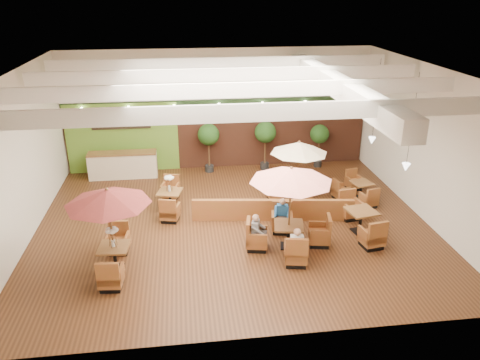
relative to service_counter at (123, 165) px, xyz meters
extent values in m
plane|color=#381E0F|center=(4.40, -5.10, -0.58)|extent=(14.00, 14.00, 0.00)
cube|color=silver|center=(4.40, 0.90, 2.17)|extent=(14.00, 0.04, 5.50)
cube|color=silver|center=(4.40, -11.10, 2.17)|extent=(14.00, 0.04, 5.50)
cube|color=silver|center=(-2.60, -5.10, 2.17)|extent=(0.04, 12.00, 5.50)
cube|color=silver|center=(11.40, -5.10, 2.17)|extent=(0.04, 12.00, 5.50)
cube|color=white|center=(4.40, -5.10, 4.92)|extent=(14.00, 12.00, 0.04)
cube|color=brown|center=(4.40, 0.84, 1.02)|extent=(13.90, 0.10, 3.20)
cube|color=#1E3819|center=(4.40, 0.83, 2.47)|extent=(13.90, 0.12, 0.35)
cube|color=#5D8D29|center=(0.00, 0.78, 1.02)|extent=(5.00, 0.08, 3.20)
cube|color=black|center=(0.00, 0.70, 1.82)|extent=(2.60, 0.08, 0.70)
cube|color=white|center=(7.90, -5.10, 4.37)|extent=(0.60, 11.00, 0.60)
cube|color=white|center=(4.40, -9.10, 4.57)|extent=(13.60, 0.12, 0.45)
cube|color=white|center=(4.40, -6.40, 4.57)|extent=(13.60, 0.12, 0.45)
cube|color=white|center=(4.40, -3.80, 4.57)|extent=(13.60, 0.12, 0.45)
cube|color=white|center=(4.40, -1.10, 4.57)|extent=(13.60, 0.12, 0.45)
cylinder|color=black|center=(10.20, -6.10, 3.32)|extent=(0.01, 0.01, 3.20)
cone|color=white|center=(10.20, -6.10, 1.72)|extent=(0.28, 0.28, 0.28)
cylinder|color=black|center=(10.20, -3.10, 3.32)|extent=(0.01, 0.01, 3.20)
cone|color=white|center=(10.20, -3.10, 1.72)|extent=(0.28, 0.28, 0.28)
sphere|color=#FFEAC6|center=(-1.60, 0.60, 2.47)|extent=(0.14, 0.14, 0.14)
sphere|color=#FFEAC6|center=(0.40, 0.60, 2.47)|extent=(0.14, 0.14, 0.14)
sphere|color=#FFEAC6|center=(2.40, 0.60, 2.47)|extent=(0.14, 0.14, 0.14)
sphere|color=#FFEAC6|center=(4.40, 0.60, 2.47)|extent=(0.14, 0.14, 0.14)
sphere|color=#FFEAC6|center=(6.40, 0.60, 2.47)|extent=(0.14, 0.14, 0.14)
sphere|color=#FFEAC6|center=(8.40, 0.60, 2.47)|extent=(0.14, 0.14, 0.14)
sphere|color=#FFEAC6|center=(10.40, 0.60, 2.47)|extent=(0.14, 0.14, 0.14)
cube|color=beige|center=(0.00, 0.00, -0.03)|extent=(3.00, 0.70, 1.10)
cube|color=brown|center=(0.00, 0.00, 0.57)|extent=(3.00, 0.75, 0.06)
cube|color=brown|center=(5.86, -4.99, -0.17)|extent=(5.89, 0.94, 0.82)
cube|color=brown|center=(0.50, -7.55, 0.17)|extent=(0.95, 0.95, 0.06)
cylinder|color=black|center=(0.50, -7.55, -0.20)|extent=(0.10, 0.10, 0.69)
cube|color=black|center=(0.50, -7.55, -0.56)|extent=(0.51, 0.51, 0.04)
cube|color=brown|center=(0.50, -8.54, -0.27)|extent=(0.70, 0.70, 0.33)
cube|color=brown|center=(0.52, -8.81, 0.04)|extent=(0.65, 0.16, 0.73)
cube|color=brown|center=(0.20, -8.51, -0.06)|extent=(0.13, 0.58, 0.29)
cube|color=brown|center=(0.80, -8.56, -0.06)|extent=(0.13, 0.58, 0.29)
cube|color=black|center=(0.50, -8.54, -0.51)|extent=(0.62, 0.62, 0.15)
cube|color=brown|center=(0.50, -6.56, -0.27)|extent=(0.70, 0.70, 0.33)
cube|color=brown|center=(0.48, -6.29, 0.04)|extent=(0.65, 0.16, 0.73)
cube|color=brown|center=(0.80, -6.59, -0.06)|extent=(0.13, 0.58, 0.29)
cube|color=brown|center=(0.20, -6.54, -0.06)|extent=(0.13, 0.58, 0.29)
cube|color=black|center=(0.50, -6.56, -0.51)|extent=(0.62, 0.62, 0.15)
cylinder|color=brown|center=(0.50, -7.55, 0.72)|extent=(0.06, 0.06, 2.60)
cone|color=maroon|center=(0.50, -7.55, 1.84)|extent=(2.50, 2.50, 0.45)
sphere|color=brown|center=(0.50, -7.55, 2.07)|extent=(0.10, 0.10, 0.10)
cylinder|color=silver|center=(0.50, -7.55, 0.31)|extent=(0.10, 0.10, 0.22)
cube|color=brown|center=(6.01, -6.94, 0.21)|extent=(1.10, 1.10, 0.07)
cylinder|color=black|center=(6.01, -6.94, -0.18)|extent=(0.11, 0.11, 0.73)
cube|color=black|center=(6.01, -6.94, -0.56)|extent=(0.58, 0.58, 0.04)
cube|color=brown|center=(6.01, -7.99, -0.25)|extent=(0.80, 0.80, 0.35)
cube|color=brown|center=(6.06, -8.27, 0.08)|extent=(0.69, 0.24, 0.77)
cube|color=brown|center=(5.69, -7.93, -0.03)|extent=(0.20, 0.61, 0.31)
cube|color=brown|center=(6.32, -8.05, -0.03)|extent=(0.20, 0.61, 0.31)
cube|color=black|center=(6.01, -7.99, -0.51)|extent=(0.71, 0.71, 0.15)
cube|color=brown|center=(6.01, -5.89, -0.25)|extent=(0.80, 0.80, 0.35)
cube|color=brown|center=(5.95, -5.61, 0.08)|extent=(0.69, 0.24, 0.77)
cube|color=brown|center=(6.32, -5.95, -0.03)|extent=(0.20, 0.61, 0.31)
cube|color=brown|center=(5.69, -5.84, -0.03)|extent=(0.20, 0.61, 0.31)
cube|color=black|center=(6.01, -5.89, -0.51)|extent=(0.71, 0.71, 0.15)
cube|color=brown|center=(4.96, -6.94, -0.25)|extent=(0.80, 0.80, 0.35)
cube|color=brown|center=(5.24, -6.89, 0.08)|extent=(0.24, 0.69, 0.77)
cube|color=brown|center=(5.02, -6.63, -0.03)|extent=(0.61, 0.20, 0.31)
cube|color=brown|center=(4.90, -7.26, -0.03)|extent=(0.61, 0.20, 0.31)
cube|color=black|center=(4.96, -6.94, -0.51)|extent=(0.71, 0.71, 0.15)
cube|color=brown|center=(7.05, -6.94, -0.25)|extent=(0.80, 0.80, 0.35)
cube|color=brown|center=(6.77, -7.00, 0.08)|extent=(0.24, 0.69, 0.77)
cube|color=brown|center=(6.99, -7.26, -0.03)|extent=(0.61, 0.20, 0.31)
cube|color=brown|center=(7.11, -6.63, -0.03)|extent=(0.61, 0.20, 0.31)
cube|color=black|center=(7.05, -6.94, -0.51)|extent=(0.71, 0.71, 0.15)
cylinder|color=brown|center=(6.01, -6.94, 0.79)|extent=(0.06, 0.06, 2.76)
cone|color=#F38175|center=(6.01, -6.94, 1.99)|extent=(2.64, 2.64, 0.45)
sphere|color=brown|center=(6.01, -6.94, 2.22)|extent=(0.10, 0.10, 0.10)
cube|color=brown|center=(7.19, -3.25, 0.10)|extent=(0.89, 0.89, 0.06)
cylinder|color=black|center=(7.19, -3.25, -0.23)|extent=(0.09, 0.09, 0.62)
cube|color=black|center=(7.19, -3.25, -0.56)|extent=(0.47, 0.47, 0.04)
cube|color=brown|center=(7.19, -4.15, -0.30)|extent=(0.65, 0.65, 0.30)
cube|color=brown|center=(7.17, -4.39, -0.02)|extent=(0.59, 0.16, 0.66)
cube|color=brown|center=(6.92, -4.18, -0.11)|extent=(0.13, 0.52, 0.26)
cube|color=brown|center=(7.47, -4.12, -0.11)|extent=(0.13, 0.52, 0.26)
cube|color=black|center=(7.19, -4.15, -0.52)|extent=(0.57, 0.57, 0.13)
cube|color=brown|center=(7.19, -2.35, -0.30)|extent=(0.65, 0.65, 0.30)
cube|color=brown|center=(7.22, -2.11, -0.02)|extent=(0.59, 0.16, 0.66)
cube|color=brown|center=(7.47, -2.32, -0.11)|extent=(0.13, 0.52, 0.26)
cube|color=brown|center=(6.92, -2.38, -0.11)|extent=(0.13, 0.52, 0.26)
cube|color=black|center=(7.19, -2.35, -0.52)|extent=(0.57, 0.57, 0.13)
cube|color=brown|center=(6.30, -3.25, -0.30)|extent=(0.65, 0.65, 0.30)
cube|color=brown|center=(6.54, -3.28, -0.02)|extent=(0.16, 0.59, 0.66)
cube|color=brown|center=(6.27, -2.98, -0.11)|extent=(0.52, 0.13, 0.26)
cube|color=brown|center=(6.33, -3.52, -0.11)|extent=(0.52, 0.13, 0.26)
cube|color=black|center=(6.30, -3.25, -0.52)|extent=(0.57, 0.57, 0.13)
cylinder|color=brown|center=(7.19, -3.25, 0.60)|extent=(0.06, 0.06, 2.36)
cone|color=beige|center=(7.19, -3.25, 1.60)|extent=(2.27, 2.27, 0.45)
sphere|color=brown|center=(7.19, -3.25, 1.83)|extent=(0.10, 0.10, 0.10)
cube|color=brown|center=(2.12, -3.60, 0.15)|extent=(1.05, 1.05, 0.06)
cylinder|color=black|center=(2.12, -3.60, -0.21)|extent=(0.10, 0.10, 0.67)
cube|color=black|center=(2.12, -3.60, -0.56)|extent=(0.56, 0.56, 0.04)
cube|color=brown|center=(2.12, -4.57, -0.28)|extent=(0.77, 0.77, 0.33)
cube|color=brown|center=(2.18, -4.83, 0.03)|extent=(0.64, 0.25, 0.71)
cube|color=brown|center=(1.83, -4.50, -0.07)|extent=(0.22, 0.56, 0.29)
cube|color=brown|center=(2.41, -4.64, -0.07)|extent=(0.22, 0.56, 0.29)
cube|color=black|center=(2.12, -4.57, -0.51)|extent=(0.68, 0.68, 0.14)
cube|color=brown|center=(2.12, -2.63, -0.28)|extent=(0.77, 0.77, 0.33)
cube|color=brown|center=(2.05, -2.38, 0.03)|extent=(0.64, 0.25, 0.71)
cube|color=brown|center=(2.41, -2.71, -0.07)|extent=(0.22, 0.56, 0.29)
cube|color=brown|center=(1.83, -2.56, -0.07)|extent=(0.22, 0.56, 0.29)
cube|color=black|center=(2.12, -2.63, -0.51)|extent=(0.68, 0.68, 0.14)
cylinder|color=silver|center=(2.12, -3.60, 0.29)|extent=(0.10, 0.10, 0.22)
cube|color=brown|center=(8.73, -6.25, 0.21)|extent=(1.09, 1.09, 0.07)
cylinder|color=black|center=(8.73, -6.25, -0.17)|extent=(0.11, 0.11, 0.73)
cube|color=black|center=(8.73, -6.25, -0.56)|extent=(0.58, 0.58, 0.04)
cube|color=brown|center=(8.73, -7.30, -0.25)|extent=(0.79, 0.79, 0.35)
cube|color=brown|center=(8.68, -7.58, 0.08)|extent=(0.69, 0.23, 0.77)
cube|color=brown|center=(8.41, -7.36, -0.03)|extent=(0.19, 0.61, 0.31)
cube|color=brown|center=(9.04, -7.25, -0.03)|extent=(0.19, 0.61, 0.31)
cube|color=black|center=(8.73, -7.30, -0.51)|extent=(0.70, 0.70, 0.15)
cube|color=brown|center=(8.73, -5.20, -0.25)|extent=(0.79, 0.79, 0.35)
cube|color=brown|center=(8.78, -4.92, 0.08)|extent=(0.69, 0.23, 0.77)
cube|color=brown|center=(9.04, -5.15, -0.03)|extent=(0.19, 0.61, 0.31)
cube|color=brown|center=(8.41, -5.26, -0.03)|extent=(0.19, 0.61, 0.31)
cube|color=black|center=(8.73, -5.20, -0.51)|extent=(0.70, 0.70, 0.15)
cube|color=brown|center=(9.80, -3.50, 0.07)|extent=(0.92, 0.92, 0.05)
cylinder|color=black|center=(9.80, -3.50, -0.25)|extent=(0.09, 0.09, 0.59)
cube|color=black|center=(9.80, -3.50, -0.57)|extent=(0.49, 0.49, 0.04)
cube|color=brown|center=(9.80, -4.35, -0.31)|extent=(0.67, 0.67, 0.29)
cube|color=brown|center=(9.75, -4.58, -0.04)|extent=(0.56, 0.22, 0.63)
cube|color=brown|center=(9.55, -4.41, -0.13)|extent=(0.19, 0.50, 0.25)
cube|color=brown|center=(10.05, -4.29, -0.13)|extent=(0.19, 0.50, 0.25)
cube|color=black|center=(9.80, -4.35, -0.52)|extent=(0.60, 0.60, 0.13)
cube|color=brown|center=(9.80, -2.64, -0.31)|extent=(0.67, 0.67, 0.29)
cube|color=brown|center=(9.85, -2.42, -0.04)|extent=(0.56, 0.22, 0.63)
cube|color=brown|center=(10.05, -2.58, -0.13)|extent=(0.19, 0.50, 0.25)
cube|color=brown|center=(9.55, -2.70, -0.13)|extent=(0.19, 0.50, 0.25)
cube|color=black|center=(9.80, -2.64, -0.52)|extent=(0.60, 0.60, 0.13)
cube|color=brown|center=(8.94, -3.50, -0.31)|extent=(0.67, 0.67, 0.29)
cube|color=brown|center=(9.17, -3.55, -0.04)|extent=(0.22, 0.56, 0.63)
cube|color=brown|center=(8.88, -3.24, -0.13)|extent=(0.50, 0.19, 0.25)
cube|color=brown|center=(9.01, -3.75, -0.13)|extent=(0.50, 0.19, 0.25)
cube|color=black|center=(8.94, -3.50, -0.52)|extent=(0.60, 0.60, 0.13)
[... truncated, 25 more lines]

